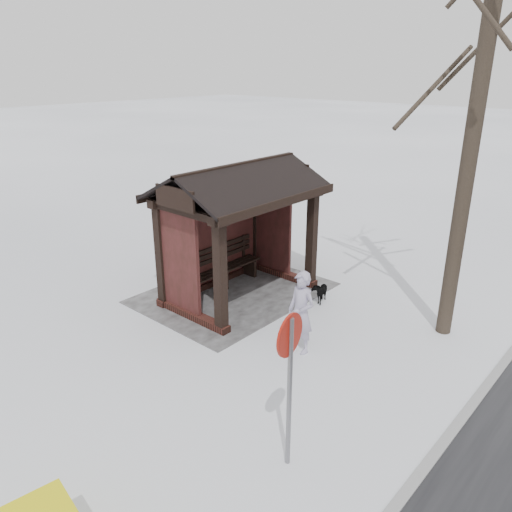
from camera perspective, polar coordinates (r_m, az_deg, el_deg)
The scene contains 7 objects.
ground at distance 11.65m, azimuth -1.79°, elevation -4.51°, with size 120.00×120.00×0.00m, color white.
kerb at distance 9.28m, azimuth 24.57°, elevation -13.81°, with size 120.00×0.15×0.06m, color gray.
trampled_patch at distance 11.78m, azimuth -2.50°, elevation -4.20°, with size 4.20×3.20×0.02m, color gray.
bus_shelter at distance 11.01m, azimuth -2.52°, elevation 5.95°, with size 3.60×2.40×3.09m.
pedestrian at distance 9.20m, azimuth 5.18°, elevation -6.44°, with size 0.58×0.38×1.58m, color #AAA1BD.
dog at distance 11.35m, azimuth 7.29°, elevation -4.01°, with size 0.27×0.59×0.50m, color black.
road_sign at distance 6.31m, azimuth 3.83°, elevation -11.62°, with size 0.57×0.12×2.24m.
Camera 1 is at (7.62, 7.25, 5.02)m, focal length 35.00 mm.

